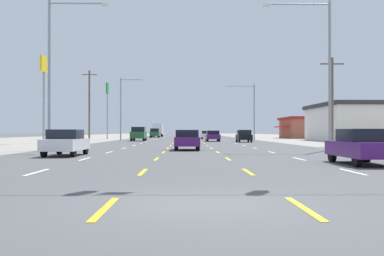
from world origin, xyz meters
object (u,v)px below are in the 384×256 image
(suv_far_left_farther, at_px, (139,134))
(suv_far_left_distant_a, at_px, (155,133))
(sedan_far_left_near, at_px, (66,142))
(streetlight_right_row_1, at_px, (251,107))
(sedan_inner_right_far, at_px, (213,136))
(streetlight_right_row_0, at_px, (323,63))
(sedan_center_turn_mid, at_px, (187,140))
(pole_sign_left_row_1, at_px, (44,77))
(pole_sign_left_row_2, at_px, (107,98))
(streetlight_left_row_0, at_px, (55,64))
(sedan_far_right_nearest, at_px, (362,146))
(streetlight_left_row_1, at_px, (123,104))
(hatchback_far_right_midfar, at_px, (244,136))
(box_truck_far_left_distant_b, at_px, (158,129))
(sedan_inner_right_farthest, at_px, (206,135))

(suv_far_left_farther, distance_m, suv_far_left_distant_a, 35.49)
(sedan_far_left_near, relative_size, streetlight_right_row_1, 0.53)
(sedan_inner_right_far, height_order, streetlight_right_row_0, streetlight_right_row_0)
(sedan_center_turn_mid, bearing_deg, pole_sign_left_row_1, 130.19)
(suv_far_left_distant_a, distance_m, pole_sign_left_row_2, 20.37)
(suv_far_left_distant_a, relative_size, streetlight_left_row_0, 0.45)
(sedan_far_right_nearest, relative_size, streetlight_left_row_1, 0.48)
(sedan_far_left_near, xyz_separation_m, pole_sign_left_row_1, (-9.20, 27.02, 6.70))
(sedan_far_left_near, height_order, suv_far_left_farther, suv_far_left_farther)
(hatchback_far_right_midfar, distance_m, sedan_inner_right_far, 5.99)
(suv_far_left_farther, relative_size, streetlight_right_row_0, 0.45)
(sedan_far_left_near, bearing_deg, box_truck_far_left_distant_b, 90.14)
(suv_far_left_distant_a, distance_m, streetlight_left_row_1, 31.11)
(pole_sign_left_row_2, bearing_deg, suv_far_left_distant_a, 67.72)
(sedan_center_turn_mid, bearing_deg, streetlight_left_row_1, 104.19)
(pole_sign_left_row_1, bearing_deg, suv_far_left_distant_a, 79.41)
(sedan_far_right_nearest, relative_size, box_truck_far_left_distant_b, 0.62)
(suv_far_left_farther, xyz_separation_m, suv_far_left_distant_a, (0.04, 35.49, 0.00))
(pole_sign_left_row_1, relative_size, streetlight_right_row_0, 0.90)
(sedan_inner_right_far, xyz_separation_m, streetlight_left_row_1, (-13.18, 7.96, 4.69))
(pole_sign_left_row_1, bearing_deg, pole_sign_left_row_2, 86.51)
(pole_sign_left_row_2, xyz_separation_m, streetlight_right_row_0, (23.91, -50.88, -1.03))
(suv_far_left_distant_a, relative_size, streetlight_right_row_0, 0.45)
(pole_sign_left_row_1, xyz_separation_m, streetlight_right_row_1, (25.82, 18.99, -2.41))
(sedan_far_right_nearest, xyz_separation_m, hatchback_far_right_midfar, (0.08, 40.42, 0.03))
(sedan_far_left_near, bearing_deg, streetlight_left_row_1, 93.50)
(sedan_far_left_near, height_order, sedan_inner_right_far, same)
(suv_far_left_farther, bearing_deg, box_truck_far_left_distant_b, 90.30)
(streetlight_right_row_0, bearing_deg, sedan_inner_right_farthest, 96.89)
(hatchback_far_right_midfar, xyz_separation_m, sedan_inner_right_far, (-3.65, 4.75, -0.03))
(streetlight_left_row_1, bearing_deg, streetlight_right_row_1, 0.00)
(pole_sign_left_row_2, bearing_deg, sedan_far_left_near, -82.94)
(suv_far_left_distant_a, height_order, pole_sign_left_row_2, pole_sign_left_row_2)
(sedan_inner_right_farthest, bearing_deg, box_truck_far_left_distant_b, 107.56)
(hatchback_far_right_midfar, distance_m, suv_far_left_farther, 16.05)
(sedan_far_right_nearest, height_order, pole_sign_left_row_2, pole_sign_left_row_2)
(pole_sign_left_row_2, bearing_deg, sedan_far_right_nearest, -72.15)
(sedan_far_left_near, xyz_separation_m, streetlight_left_row_1, (-2.81, 46.01, 4.69))
(sedan_inner_right_farthest, xyz_separation_m, box_truck_far_left_distant_b, (-10.67, 33.70, 1.08))
(sedan_inner_right_far, height_order, streetlight_left_row_0, streetlight_left_row_0)
(suv_far_left_distant_a, bearing_deg, sedan_far_right_nearest, -80.60)
(pole_sign_left_row_2, bearing_deg, suv_far_left_farther, -67.40)
(streetlight_left_row_0, height_order, streetlight_right_row_0, streetlight_right_row_0)
(box_truck_far_left_distant_b, relative_size, pole_sign_left_row_1, 0.74)
(sedan_center_turn_mid, height_order, box_truck_far_left_distant_b, box_truck_far_left_distant_b)
(sedan_center_turn_mid, relative_size, box_truck_far_left_distant_b, 0.62)
(sedan_far_right_nearest, bearing_deg, pole_sign_left_row_2, 107.85)
(sedan_inner_right_farthest, xyz_separation_m, pole_sign_left_row_1, (-19.64, -32.17, 6.70))
(box_truck_far_left_distant_b, xyz_separation_m, streetlight_right_row_1, (16.85, -46.88, 3.20))
(hatchback_far_right_midfar, distance_m, streetlight_right_row_0, 26.16)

